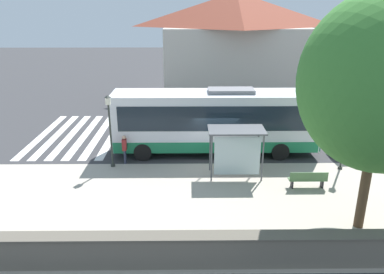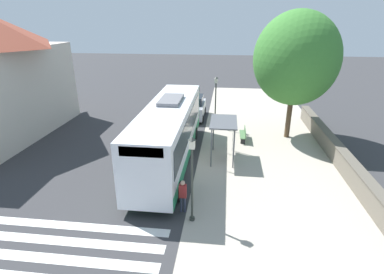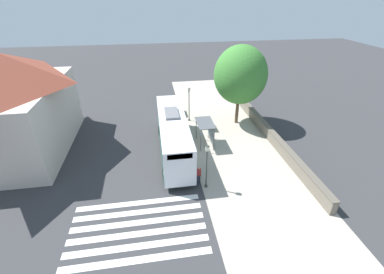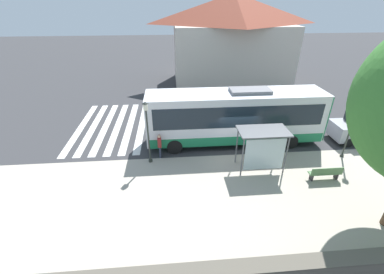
{
  "view_description": "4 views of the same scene",
  "coord_description": "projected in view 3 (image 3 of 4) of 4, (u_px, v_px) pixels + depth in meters",
  "views": [
    {
      "loc": [
        -19.03,
        1.53,
        8.33
      ],
      "look_at": [
        -1.03,
        1.34,
        1.95
      ],
      "focal_mm": 35.0,
      "sensor_mm": 36.0,
      "label": 1
    },
    {
      "loc": [
        -1.61,
        16.57,
        8.35
      ],
      "look_at": [
        0.35,
        -0.05,
        1.72
      ],
      "focal_mm": 28.0,
      "sensor_mm": 36.0,
      "label": 2
    },
    {
      "loc": [
        3.29,
        21.27,
        13.83
      ],
      "look_at": [
        0.19,
        1.64,
        2.44
      ],
      "focal_mm": 24.0,
      "sensor_mm": 36.0,
      "label": 3
    },
    {
      "loc": [
        -13.79,
        4.18,
        9.08
      ],
      "look_at": [
        -0.56,
        3.06,
        1.78
      ],
      "focal_mm": 24.0,
      "sensor_mm": 36.0,
      "label": 4
    }
  ],
  "objects": [
    {
      "name": "background_building",
      "position": [
        15.0,
        104.0,
        23.35
      ],
      "size": [
        8.27,
        13.18,
        9.41
      ],
      "color": "beige",
      "rests_on": "ground"
    },
    {
      "name": "shade_tree",
      "position": [
        240.0,
        75.0,
        28.0
      ],
      "size": [
        5.83,
        5.83,
        8.99
      ],
      "color": "brown",
      "rests_on": "ground"
    },
    {
      "name": "ground_plane",
      "position": [
        191.0,
        150.0,
        25.55
      ],
      "size": [
        120.0,
        120.0,
        0.0
      ],
      "primitive_type": "plane",
      "color": "#353538",
      "rests_on": "ground"
    },
    {
      "name": "crosswalk_stripes",
      "position": [
        138.0,
        228.0,
        17.15
      ],
      "size": [
        9.0,
        5.25,
        0.01
      ],
      "color": "silver",
      "rests_on": "ground"
    },
    {
      "name": "street_lamp_far",
      "position": [
        189.0,
        101.0,
        30.09
      ],
      "size": [
        0.28,
        0.28,
        4.19
      ],
      "color": "#2D332D",
      "rests_on": "ground"
    },
    {
      "name": "sidewalk_plaza",
      "position": [
        235.0,
        146.0,
        26.15
      ],
      "size": [
        9.0,
        44.0,
        0.02
      ],
      "color": "#ADA393",
      "rests_on": "ground"
    },
    {
      "name": "bus",
      "position": [
        173.0,
        134.0,
        24.36
      ],
      "size": [
        2.64,
        11.77,
        3.86
      ],
      "color": "silver",
      "rests_on": "ground"
    },
    {
      "name": "stone_wall",
      "position": [
        273.0,
        138.0,
        26.41
      ],
      "size": [
        0.6,
        20.0,
        1.2
      ],
      "color": "#6B6356",
      "rests_on": "ground"
    },
    {
      "name": "parked_car_behind_bus",
      "position": [
        171.0,
        106.0,
        32.65
      ],
      "size": [
        1.98,
        3.96,
        2.0
      ],
      "color": "#9EA0A8",
      "rests_on": "ground"
    },
    {
      "name": "bus_shelter",
      "position": [
        206.0,
        126.0,
        25.48
      ],
      "size": [
        1.62,
        2.81,
        2.53
      ],
      "color": "#515459",
      "rests_on": "ground"
    },
    {
      "name": "pedestrian",
      "position": [
        199.0,
        173.0,
        20.74
      ],
      "size": [
        0.34,
        0.22,
        1.63
      ],
      "color": "#2D3347",
      "rests_on": "ground"
    },
    {
      "name": "street_lamp_near",
      "position": [
        207.0,
        163.0,
        19.58
      ],
      "size": [
        0.28,
        0.28,
        3.99
      ],
      "color": "#2D332D",
      "rests_on": "ground"
    },
    {
      "name": "bench",
      "position": [
        211.0,
        125.0,
        29.29
      ],
      "size": [
        0.4,
        1.81,
        0.88
      ],
      "color": "#4C7247",
      "rests_on": "ground"
    }
  ]
}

